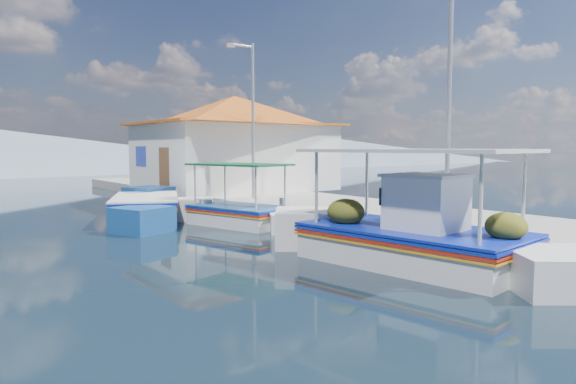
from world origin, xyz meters
TOP-DOWN VIEW (x-y plane):
  - ground at (0.00, 0.00)m, footprint 160.00×160.00m
  - quay at (5.90, 6.00)m, footprint 5.00×44.00m
  - bollards at (3.80, 5.25)m, footprint 0.20×17.20m
  - main_caique at (2.11, 1.10)m, footprint 3.07×8.24m
  - caique_green_canopy at (2.13, 8.10)m, footprint 2.70×5.71m
  - caique_blue_hull at (0.09, 10.94)m, footprint 3.94×6.46m
  - harbor_building at (6.20, 15.00)m, footprint 10.49×10.49m
  - lamp_post_near at (4.51, 2.00)m, footprint 1.21×0.14m
  - lamp_post_far at (4.51, 11.00)m, footprint 1.21×0.14m
  - mountain_ridge at (6.54, 56.00)m, footprint 171.40×96.00m

SIDE VIEW (x-z plane):
  - ground at x=0.00m, z-range 0.00..0.00m
  - quay at x=5.90m, z-range 0.00..0.50m
  - caique_green_canopy at x=2.13m, z-range -0.77..1.43m
  - caique_blue_hull at x=0.09m, z-range -0.29..0.97m
  - main_caique at x=2.11m, z-range -0.84..1.89m
  - bollards at x=3.80m, z-range 0.50..0.80m
  - mountain_ridge at x=6.54m, z-range -0.71..4.79m
  - harbor_building at x=6.20m, z-range 0.58..4.98m
  - lamp_post_near at x=4.51m, z-range 0.85..6.85m
  - lamp_post_far at x=4.51m, z-range 0.85..6.85m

